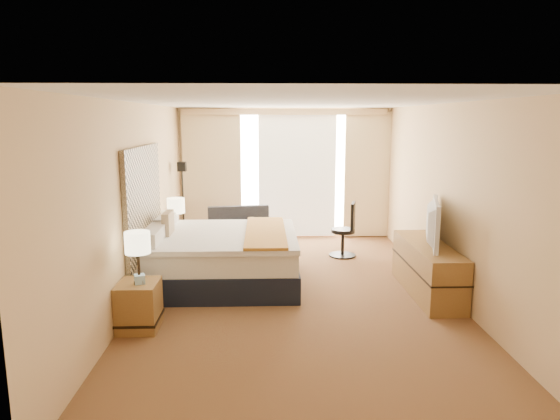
{
  "coord_description": "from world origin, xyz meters",
  "views": [
    {
      "loc": [
        -0.42,
        -6.54,
        2.4
      ],
      "look_at": [
        -0.19,
        0.4,
        1.12
      ],
      "focal_mm": 32.0,
      "sensor_mm": 36.0,
      "label": 1
    }
  ],
  "objects_px": {
    "loveseat": "(241,235)",
    "lamp_left": "(138,244)",
    "media_dresser": "(427,269)",
    "bed": "(221,257)",
    "nightstand_left": "(139,305)",
    "desk_chair": "(346,232)",
    "television": "(427,223)",
    "floor_lamp": "(183,188)",
    "lamp_right": "(176,206)",
    "nightstand_right": "(176,249)"
  },
  "relations": [
    {
      "from": "loveseat",
      "to": "lamp_left",
      "type": "xyz_separation_m",
      "value": [
        -0.98,
        -3.56,
        0.76
      ]
    },
    {
      "from": "media_dresser",
      "to": "bed",
      "type": "relative_size",
      "value": 0.82
    },
    {
      "from": "nightstand_left",
      "to": "bed",
      "type": "distance_m",
      "value": 1.81
    },
    {
      "from": "loveseat",
      "to": "lamp_left",
      "type": "bearing_deg",
      "value": -115.31
    },
    {
      "from": "desk_chair",
      "to": "television",
      "type": "bearing_deg",
      "value": -53.05
    },
    {
      "from": "nightstand_left",
      "to": "loveseat",
      "type": "bearing_deg",
      "value": 74.05
    },
    {
      "from": "floor_lamp",
      "to": "television",
      "type": "height_order",
      "value": "floor_lamp"
    },
    {
      "from": "media_dresser",
      "to": "lamp_left",
      "type": "height_order",
      "value": "lamp_left"
    },
    {
      "from": "lamp_left",
      "to": "lamp_right",
      "type": "distance_m",
      "value": 2.45
    },
    {
      "from": "lamp_left",
      "to": "nightstand_right",
      "type": "bearing_deg",
      "value": 90.66
    },
    {
      "from": "floor_lamp",
      "to": "lamp_left",
      "type": "relative_size",
      "value": 2.7
    },
    {
      "from": "nightstand_left",
      "to": "television",
      "type": "distance_m",
      "value": 3.86
    },
    {
      "from": "nightstand_right",
      "to": "desk_chair",
      "type": "distance_m",
      "value": 2.92
    },
    {
      "from": "media_dresser",
      "to": "lamp_left",
      "type": "bearing_deg",
      "value": -163.63
    },
    {
      "from": "nightstand_right",
      "to": "loveseat",
      "type": "bearing_deg",
      "value": 45.72
    },
    {
      "from": "bed",
      "to": "floor_lamp",
      "type": "relative_size",
      "value": 1.36
    },
    {
      "from": "lamp_right",
      "to": "desk_chair",
      "type": "bearing_deg",
      "value": 10.75
    },
    {
      "from": "nightstand_right",
      "to": "lamp_right",
      "type": "relative_size",
      "value": 0.93
    },
    {
      "from": "bed",
      "to": "television",
      "type": "distance_m",
      "value": 2.97
    },
    {
      "from": "bed",
      "to": "nightstand_left",
      "type": "bearing_deg",
      "value": -116.51
    },
    {
      "from": "desk_chair",
      "to": "media_dresser",
      "type": "bearing_deg",
      "value": -51.48
    },
    {
      "from": "nightstand_left",
      "to": "lamp_left",
      "type": "bearing_deg",
      "value": -43.8
    },
    {
      "from": "desk_chair",
      "to": "television",
      "type": "distance_m",
      "value": 2.17
    },
    {
      "from": "lamp_left",
      "to": "lamp_right",
      "type": "relative_size",
      "value": 1.02
    },
    {
      "from": "desk_chair",
      "to": "television",
      "type": "height_order",
      "value": "television"
    },
    {
      "from": "bed",
      "to": "lamp_left",
      "type": "bearing_deg",
      "value": -115.29
    },
    {
      "from": "media_dresser",
      "to": "bed",
      "type": "xyz_separation_m",
      "value": [
        -2.89,
        0.57,
        0.04
      ]
    },
    {
      "from": "lamp_right",
      "to": "television",
      "type": "relative_size",
      "value": 0.55
    },
    {
      "from": "loveseat",
      "to": "floor_lamp",
      "type": "bearing_deg",
      "value": 169.24
    },
    {
      "from": "loveseat",
      "to": "desk_chair",
      "type": "xyz_separation_m",
      "value": [
        1.87,
        -0.57,
        0.17
      ]
    },
    {
      "from": "floor_lamp",
      "to": "lamp_right",
      "type": "bearing_deg",
      "value": -86.67
    },
    {
      "from": "nightstand_left",
      "to": "lamp_right",
      "type": "distance_m",
      "value": 2.53
    },
    {
      "from": "nightstand_right",
      "to": "lamp_left",
      "type": "relative_size",
      "value": 0.92
    },
    {
      "from": "media_dresser",
      "to": "lamp_right",
      "type": "relative_size",
      "value": 3.06
    },
    {
      "from": "desk_chair",
      "to": "lamp_right",
      "type": "relative_size",
      "value": 1.64
    },
    {
      "from": "bed",
      "to": "lamp_left",
      "type": "relative_size",
      "value": 3.66
    },
    {
      "from": "desk_chair",
      "to": "television",
      "type": "relative_size",
      "value": 0.9
    },
    {
      "from": "nightstand_right",
      "to": "lamp_right",
      "type": "distance_m",
      "value": 0.74
    },
    {
      "from": "media_dresser",
      "to": "bed",
      "type": "distance_m",
      "value": 2.95
    },
    {
      "from": "desk_chair",
      "to": "bed",
      "type": "bearing_deg",
      "value": -131.72
    },
    {
      "from": "nightstand_right",
      "to": "loveseat",
      "type": "distance_m",
      "value": 1.45
    },
    {
      "from": "loveseat",
      "to": "lamp_right",
      "type": "relative_size",
      "value": 2.26
    },
    {
      "from": "floor_lamp",
      "to": "television",
      "type": "relative_size",
      "value": 1.51
    },
    {
      "from": "bed",
      "to": "loveseat",
      "type": "relative_size",
      "value": 1.65
    },
    {
      "from": "desk_chair",
      "to": "nightstand_left",
      "type": "bearing_deg",
      "value": -118.87
    },
    {
      "from": "bed",
      "to": "lamp_right",
      "type": "height_order",
      "value": "lamp_right"
    },
    {
      "from": "desk_chair",
      "to": "lamp_left",
      "type": "relative_size",
      "value": 1.61
    },
    {
      "from": "television",
      "to": "nightstand_left",
      "type": "bearing_deg",
      "value": 122.43
    },
    {
      "from": "nightstand_right",
      "to": "lamp_left",
      "type": "height_order",
      "value": "lamp_left"
    },
    {
      "from": "nightstand_left",
      "to": "media_dresser",
      "type": "height_order",
      "value": "media_dresser"
    }
  ]
}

